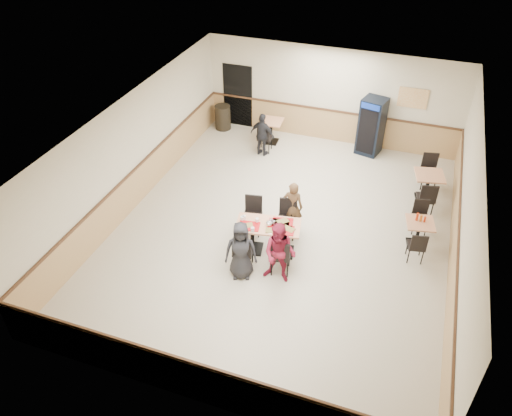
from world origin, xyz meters
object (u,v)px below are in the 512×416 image
at_px(back_table, 271,128).
at_px(trash_bin, 223,117).
at_px(diner_woman_right, 280,253).
at_px(side_table_near, 419,230).
at_px(main_table, 268,234).
at_px(lone_diner, 262,135).
at_px(diner_man_opposite, 293,207).
at_px(pepsi_cooler, 371,126).
at_px(side_table_far, 428,183).
at_px(diner_woman_left, 241,250).

xyz_separation_m(back_table, trash_bin, (-1.81, 0.35, -0.09)).
xyz_separation_m(diner_woman_right, side_table_near, (2.76, 2.21, -0.30)).
xyz_separation_m(main_table, side_table_near, (3.29, 1.40, -0.07)).
bearing_deg(main_table, diner_woman_right, -67.62).
bearing_deg(side_table_near, lone_diner, 150.02).
distance_m(diner_woman_right, diner_man_opposite, 1.79).
height_order(back_table, trash_bin, trash_bin).
relative_size(pepsi_cooler, trash_bin, 2.17).
height_order(diner_woman_right, back_table, diner_woman_right).
xyz_separation_m(side_table_far, trash_bin, (-6.72, 1.98, -0.12)).
bearing_deg(diner_woman_right, main_table, 124.08).
distance_m(main_table, diner_woman_left, 1.03).
distance_m(diner_man_opposite, back_table, 4.50).
xyz_separation_m(diner_man_opposite, pepsi_cooler, (1.17, 4.48, 0.19)).
height_order(diner_man_opposite, pepsi_cooler, pepsi_cooler).
height_order(lone_diner, back_table, lone_diner).
bearing_deg(diner_woman_left, pepsi_cooler, 55.79).
relative_size(main_table, back_table, 2.11).
bearing_deg(pepsi_cooler, trash_bin, -166.03).
bearing_deg(diner_woman_right, diner_man_opposite, 98.33).
xyz_separation_m(main_table, pepsi_cooler, (1.48, 5.44, 0.36)).
xyz_separation_m(diner_woman_left, side_table_far, (3.64, 4.39, -0.20)).
distance_m(side_table_near, back_table, 6.08).
relative_size(diner_man_opposite, trash_bin, 1.70).
bearing_deg(diner_woman_left, side_table_near, 14.67).
distance_m(diner_woman_right, trash_bin, 7.35).
bearing_deg(back_table, side_table_near, -36.93).
distance_m(diner_woman_left, side_table_far, 5.71).
bearing_deg(pepsi_cooler, main_table, -91.71).
height_order(lone_diner, side_table_far, lone_diner).
height_order(diner_woman_right, trash_bin, diner_woman_right).
relative_size(diner_woman_left, side_table_near, 1.91).
height_order(diner_woman_right, side_table_near, diner_woman_right).
xyz_separation_m(main_table, back_table, (-1.58, 5.05, -0.03)).
relative_size(main_table, pepsi_cooler, 0.89).
relative_size(diner_woman_right, side_table_near, 2.00).
height_order(side_table_near, trash_bin, trash_bin).
xyz_separation_m(diner_woman_left, pepsi_cooler, (1.78, 6.41, 0.17)).
xyz_separation_m(diner_woman_right, lone_diner, (-2.10, 5.01, -0.07)).
bearing_deg(side_table_far, diner_woman_right, -123.63).
distance_m(side_table_far, back_table, 5.18).
distance_m(back_table, pepsi_cooler, 3.10).
xyz_separation_m(lone_diner, side_table_near, (4.86, -2.80, -0.23)).
bearing_deg(side_table_near, trash_bin, 149.01).
distance_m(diner_woman_left, side_table_near, 4.30).
bearing_deg(trash_bin, back_table, -10.97).
distance_m(main_table, trash_bin, 6.37).
relative_size(diner_woman_right, trash_bin, 1.84).
height_order(side_table_far, pepsi_cooler, pepsi_cooler).
height_order(diner_woman_left, diner_woman_right, diner_woman_right).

